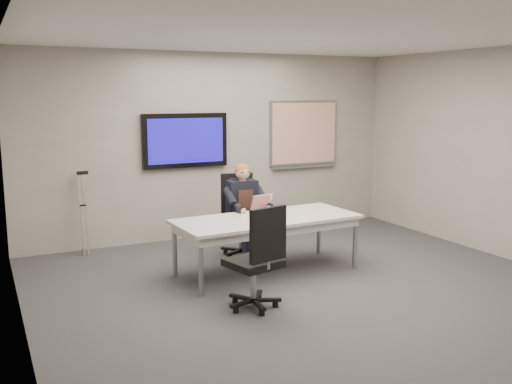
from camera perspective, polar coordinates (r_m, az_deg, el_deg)
name	(u,v)px	position (r m, az deg, el deg)	size (l,w,h in m)	color
floor	(319,294)	(6.43, 6.34, -10.11)	(6.00, 6.00, 0.02)	#3C3C3E
ceiling	(324,33)	(6.08, 6.85, 15.55)	(6.00, 6.00, 0.02)	silver
wall_back	(215,146)	(8.76, -4.09, 4.65)	(6.00, 0.02, 2.80)	gray
wall_left	(17,189)	(5.15, -22.76, 0.28)	(0.02, 6.00, 2.80)	gray
conference_table	(267,224)	(6.98, 1.11, -3.18)	(2.30, 1.05, 0.70)	white
tv_display	(185,141)	(8.53, -7.08, 5.13)	(1.30, 0.09, 0.80)	black
whiteboard	(304,134)	(9.41, 4.79, 5.79)	(1.25, 0.08, 1.10)	gray
office_chair_far	(240,230)	(7.80, -1.59, -3.84)	(0.62, 0.62, 1.11)	black
office_chair_near	(256,277)	(5.87, 0.03, -8.50)	(0.63, 0.63, 1.09)	black
seated_person	(247,222)	(7.54, -0.88, -3.01)	(0.40, 0.69, 1.27)	#212437
crutch	(83,211)	(8.14, -16.91, -1.86)	(0.16, 0.31, 1.20)	#B2B5BB
laptop	(264,208)	(7.22, 0.84, -1.64)	(0.36, 0.36, 0.22)	#BDBDC0
name_tent	(274,219)	(6.64, 1.79, -2.70)	(0.25, 0.07, 0.10)	white
pen	(274,222)	(6.66, 1.80, -3.06)	(0.01, 0.01, 0.14)	black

